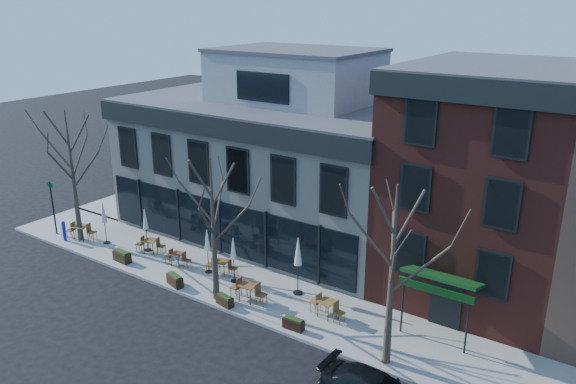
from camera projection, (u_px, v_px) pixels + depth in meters
The scene contains 25 objects.
ground at pixel (222, 257), 32.03m from camera, with size 120.00×120.00×0.00m, color black.
sidewalk_front at pixel (243, 286), 28.59m from camera, with size 33.50×4.70×0.15m, color gray.
sidewalk_side at pixel (162, 192), 42.71m from camera, with size 4.50×12.00×0.15m, color gray.
corner_building at pixel (275, 158), 34.42m from camera, with size 18.39×10.39×11.10m.
red_brick_building at pixel (490, 180), 27.13m from camera, with size 8.20×11.78×11.18m.
tree_corner at pixel (73, 175), 32.70m from camera, with size 3.93×3.98×7.92m.
tree_mid at pixel (213, 229), 26.15m from camera, with size 3.50×3.55×7.04m.
tree_right at pixel (392, 275), 21.25m from camera, with size 3.72×3.77×7.48m.
sign_pole at pixel (53, 204), 34.25m from camera, with size 0.50×0.10×3.40m.
call_box at pixel (64, 230), 33.67m from camera, with size 0.25×0.25×1.27m.
cafe_set_0 at pixel (81, 231), 33.93m from camera, with size 2.00×1.13×1.03m.
cafe_set_1 at pixel (151, 245), 32.11m from camera, with size 1.83×1.04×0.94m.
cafe_set_2 at pixel (178, 258), 30.57m from camera, with size 1.65×0.73×0.85m.
cafe_set_3 at pixel (222, 266), 29.54m from camera, with size 1.82×0.86×0.94m.
cafe_set_4 at pixel (248, 290), 26.92m from camera, with size 2.02×0.85×1.06m.
cafe_set_5 at pixel (327, 307), 25.54m from camera, with size 1.91×0.85×0.99m.
umbrella_0 at pixel (104, 215), 32.92m from camera, with size 0.41×0.41×2.57m.
umbrella_1 at pixel (145, 221), 31.94m from camera, with size 0.41×0.41×2.58m.
umbrella_2 at pixel (207, 242), 29.37m from camera, with size 0.39×0.39×2.45m.
umbrella_3 at pixel (233, 251), 28.37m from camera, with size 0.39×0.39×2.45m.
umbrella_4 at pixel (298, 254), 27.07m from camera, with size 0.48×0.48×2.99m.
planter_0 at pixel (122, 256), 31.04m from camera, with size 1.17×0.53×0.64m.
planter_1 at pixel (175, 280), 28.45m from camera, with size 1.14×0.71×0.60m.
planter_2 at pixel (225, 300), 26.59m from camera, with size 0.98×0.53×0.52m.
planter_3 at pixel (293, 324), 24.67m from camera, with size 0.97×0.42×0.54m.
Camera 1 is at (19.57, -21.88, 13.88)m, focal length 35.00 mm.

